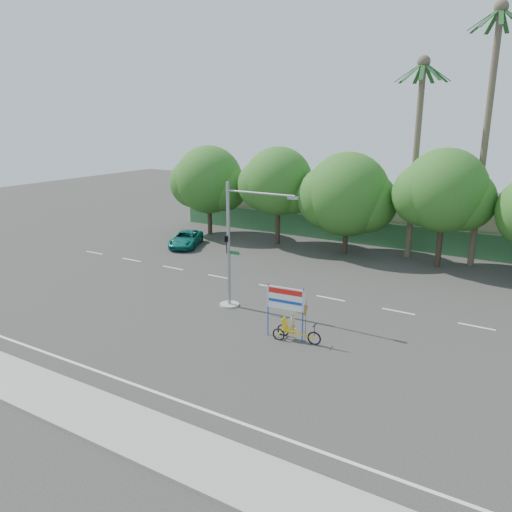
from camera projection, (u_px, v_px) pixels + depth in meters
The scene contains 14 objects.
ground at pixel (226, 341), 23.77m from camera, with size 120.00×120.00×0.00m, color #33302D.
sidewalk_near at pixel (107, 419), 17.56m from camera, with size 50.00×2.40×0.12m, color gray.
fence at pixel (372, 234), 41.28m from camera, with size 38.00×0.08×2.00m, color #336B3D.
building_left at pixel (290, 204), 49.67m from camera, with size 12.00×8.00×4.00m, color #B8AD93.
building_right at pixel (485, 225), 40.82m from camera, with size 14.00×8.00×3.60m, color #B8AD93.
tree_far_left at pixel (208, 182), 44.32m from camera, with size 7.14×6.00×7.96m.
tree_left at pixel (278, 184), 40.77m from camera, with size 6.66×5.60×8.07m.
tree_center at pixel (347, 197), 37.97m from camera, with size 7.62×6.40×7.85m.
tree_right at pixel (444, 194), 34.30m from camera, with size 6.90×5.80×8.36m.
palm_tall at pixel (488, 115), 33.12m from camera, with size 3.73×3.79×17.45m.
palm_short at pixel (417, 138), 35.78m from camera, with size 3.73×3.79×14.45m.
traffic_signal at pixel (233, 257), 27.37m from camera, with size 4.72×1.10×7.00m.
trike_billboard at pixel (290, 318), 23.69m from camera, with size 2.78×0.71×2.73m.
pickup_truck at pixel (186, 239), 41.10m from camera, with size 2.08×4.51×1.25m, color #0F6A5F.
Camera 1 is at (12.41, -17.98, 10.32)m, focal length 35.00 mm.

